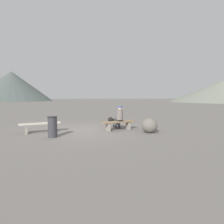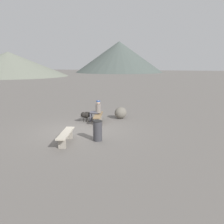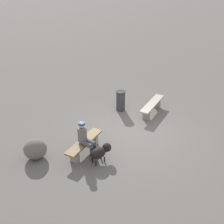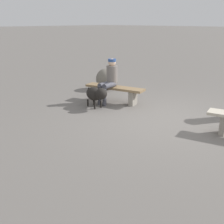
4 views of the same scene
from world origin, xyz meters
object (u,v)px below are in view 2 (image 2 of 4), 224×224
at_px(seated_person, 96,110).
at_px(bench_right, 98,117).
at_px(dog, 86,115).
at_px(trash_bin, 98,131).
at_px(bench_left, 66,135).
at_px(boulder, 121,113).

bearing_deg(seated_person, bench_right, -124.50).
bearing_deg(dog, bench_right, 101.68).
distance_m(seated_person, trash_bin, 3.44).
bearing_deg(trash_bin, bench_left, 121.82).
bearing_deg(trash_bin, bench_right, 19.57).
distance_m(dog, trash_bin, 3.61).
relative_size(bench_right, dog, 2.09).
bearing_deg(seated_person, dog, 93.30).
relative_size(bench_left, trash_bin, 2.14).
relative_size(bench_left, bench_right, 1.06).
bearing_deg(bench_left, trash_bin, -72.22).
distance_m(bench_left, bench_right, 3.84).
xyz_separation_m(bench_left, seated_person, (3.91, 0.09, 0.36)).
height_order(bench_left, trash_bin, trash_bin).
height_order(seated_person, boulder, seated_person).
distance_m(bench_left, trash_bin, 1.36).
xyz_separation_m(seated_person, dog, (-0.10, 0.62, -0.33)).
distance_m(seated_person, dog, 0.71).
height_order(dog, boulder, boulder).
bearing_deg(seated_person, trash_bin, -164.58).
xyz_separation_m(bench_right, seated_person, (0.07, 0.13, 0.39)).
bearing_deg(bench_right, bench_left, 165.39).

